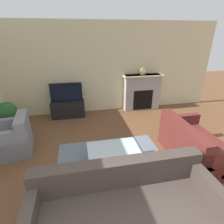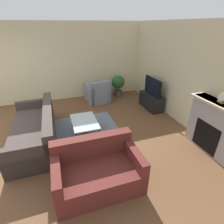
% 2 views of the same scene
% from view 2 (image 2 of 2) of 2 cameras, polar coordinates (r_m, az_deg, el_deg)
% --- Properties ---
extents(wall_back, '(8.07, 0.06, 2.70)m').
position_cam_2_polar(wall_back, '(5.36, 20.70, 11.73)').
color(wall_back, beige).
rests_on(wall_back, ground_plane).
extents(wall_left, '(0.06, 8.00, 2.70)m').
position_cam_2_polar(wall_left, '(6.75, -12.06, 15.64)').
color(wall_left, beige).
rests_on(wall_left, ground_plane).
extents(area_rug, '(2.16, 1.82, 0.00)m').
position_cam_2_polar(area_rug, '(4.68, -8.45, -7.13)').
color(area_rug, slate).
rests_on(area_rug, ground_plane).
extents(fireplace, '(1.28, 0.36, 1.16)m').
position_cam_2_polar(fireplace, '(4.39, 30.27, -4.05)').
color(fireplace, '#9E9993').
rests_on(fireplace, ground_plane).
extents(tv_stand, '(0.97, 0.41, 0.50)m').
position_cam_2_polar(tv_stand, '(6.09, 12.60, 3.49)').
color(tv_stand, black).
rests_on(tv_stand, ground_plane).
extents(tv, '(0.91, 0.06, 0.56)m').
position_cam_2_polar(tv, '(5.91, 13.09, 8.18)').
color(tv, black).
rests_on(tv, tv_stand).
extents(couch_sectional, '(2.35, 0.97, 0.82)m').
position_cam_2_polar(couch_sectional, '(4.61, -23.51, -5.72)').
color(couch_sectional, '#3D332D').
rests_on(couch_sectional, ground_plane).
extents(couch_loveseat, '(0.91, 1.46, 0.82)m').
position_cam_2_polar(couch_loveseat, '(3.23, -4.83, -18.65)').
color(couch_loveseat, '#5B231E').
rests_on(couch_loveseat, ground_plane).
extents(armchair_by_window, '(0.92, 0.87, 0.82)m').
position_cam_2_polar(armchair_by_window, '(6.46, -4.74, 5.93)').
color(armchair_by_window, gray).
rests_on(armchair_by_window, ground_plane).
extents(coffee_table, '(0.96, 0.62, 0.40)m').
position_cam_2_polar(coffee_table, '(4.49, -9.01, -3.34)').
color(coffee_table, '#333338').
rests_on(coffee_table, ground_plane).
extents(potted_plant, '(0.50, 0.50, 0.82)m').
position_cam_2_polar(potted_plant, '(6.94, 2.01, 9.24)').
color(potted_plant, '#47474C').
rests_on(potted_plant, ground_plane).
extents(mantel_clock, '(0.19, 0.07, 0.22)m').
position_cam_2_polar(mantel_clock, '(4.14, 32.32, 3.98)').
color(mantel_clock, '#B79338').
rests_on(mantel_clock, fireplace).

